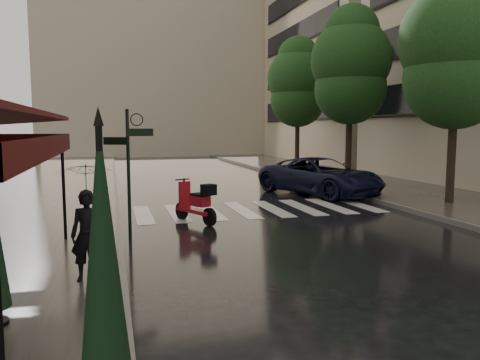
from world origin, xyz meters
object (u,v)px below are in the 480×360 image
scooter (196,203)px  parked_car (320,176)px  pedestrian_with_umbrella (86,186)px  parasol_front (105,307)px

scooter → parked_car: parked_car is taller
scooter → parked_car: bearing=10.0°
parked_car → pedestrian_with_umbrella: bearing=-156.0°
scooter → parasol_front: size_ratio=0.64×
scooter → parasol_front: (-2.32, -9.81, 0.97)m
pedestrian_with_umbrella → scooter: (2.67, 4.80, -1.15)m
scooter → parked_car: (5.79, 4.30, 0.18)m
pedestrian_with_umbrella → parasol_front: bearing=-74.8°
parked_car → parasol_front: size_ratio=2.04×
parked_car → parasol_front: bearing=-143.0°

